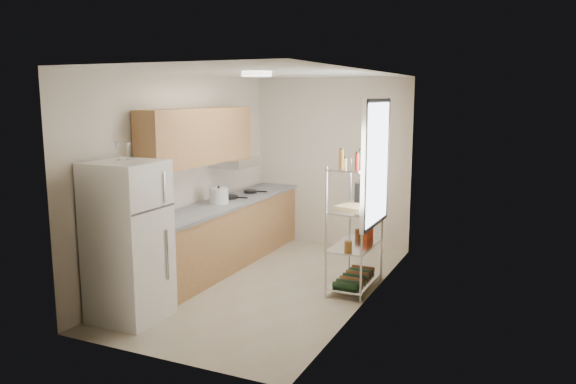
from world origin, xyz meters
name	(u,v)px	position (x,y,z in m)	size (l,w,h in m)	color
room	(269,182)	(0.00, 0.00, 1.30)	(2.52, 4.42, 2.62)	#ACA38B
counter_run	(224,234)	(-0.92, 0.44, 0.45)	(0.63, 3.51, 0.90)	#B6804D
upper_cabinets	(199,136)	(-1.05, 0.10, 1.81)	(0.33, 2.20, 0.72)	#B6804D
range_hood	(234,162)	(-1.00, 0.90, 1.39)	(0.50, 0.60, 0.12)	#B7BABC
window	(376,163)	(1.23, 0.35, 1.55)	(0.06, 1.00, 1.46)	white
bakers_rack	(356,200)	(1.00, 0.30, 1.11)	(0.45, 0.90, 1.73)	silver
ceiling_dome	(257,74)	(0.00, -0.30, 2.57)	(0.34, 0.34, 0.06)	white
refrigerator	(128,241)	(-0.87, -1.55, 0.84)	(0.69, 0.69, 1.67)	white
wine_glass_a	(128,151)	(-0.91, -1.44, 1.76)	(0.06, 0.06, 0.18)	silver
wine_glass_b	(118,151)	(-0.98, -1.51, 1.77)	(0.07, 0.07, 0.19)	silver
rice_cooker	(219,196)	(-0.92, 0.34, 1.00)	(0.26, 0.26, 0.21)	silver
frying_pan_large	(229,197)	(-0.98, 0.71, 0.92)	(0.24, 0.24, 0.04)	black
frying_pan_small	(250,192)	(-0.93, 1.24, 0.92)	(0.20, 0.20, 0.04)	black
cutting_board	(356,206)	(1.00, 0.32, 1.03)	(0.36, 0.47, 0.03)	tan
espresso_machine	(364,192)	(1.02, 0.57, 1.16)	(0.17, 0.25, 0.29)	black
storage_bag	(367,232)	(1.05, 0.63, 0.64)	(0.10, 0.14, 0.16)	#B83916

